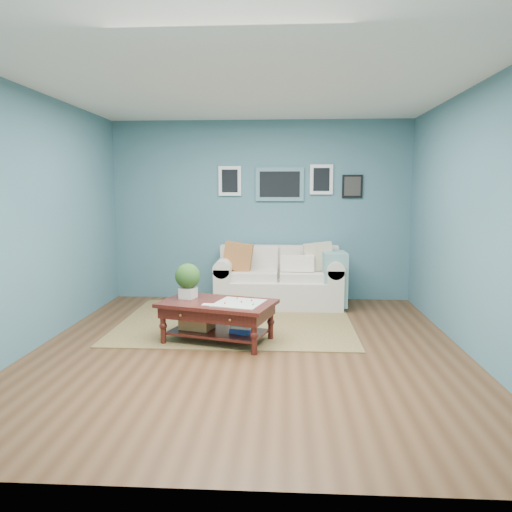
{
  "coord_description": "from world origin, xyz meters",
  "views": [
    {
      "loc": [
        0.38,
        -5.07,
        1.66
      ],
      "look_at": [
        0.02,
        1.0,
        0.86
      ],
      "focal_mm": 35.0,
      "sensor_mm": 36.0,
      "label": 1
    }
  ],
  "objects": [
    {
      "name": "loveseat",
      "position": [
        0.37,
        2.02,
        0.38
      ],
      "size": [
        1.84,
        0.84,
        0.95
      ],
      "color": "beige",
      "rests_on": "ground"
    },
    {
      "name": "area_rug",
      "position": [
        -0.23,
        1.08,
        0.01
      ],
      "size": [
        2.89,
        2.31,
        0.01
      ],
      "primitive_type": "cube",
      "color": "brown",
      "rests_on": "ground"
    },
    {
      "name": "coffee_table",
      "position": [
        -0.42,
        0.25,
        0.38
      ],
      "size": [
        1.36,
        1.02,
        0.85
      ],
      "rotation": [
        0.0,
        0.0,
        -0.28
      ],
      "color": "#370F0F",
      "rests_on": "ground"
    },
    {
      "name": "room_shell",
      "position": [
        0.01,
        0.06,
        1.36
      ],
      "size": [
        5.0,
        5.02,
        2.7
      ],
      "color": "brown",
      "rests_on": "ground"
    }
  ]
}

